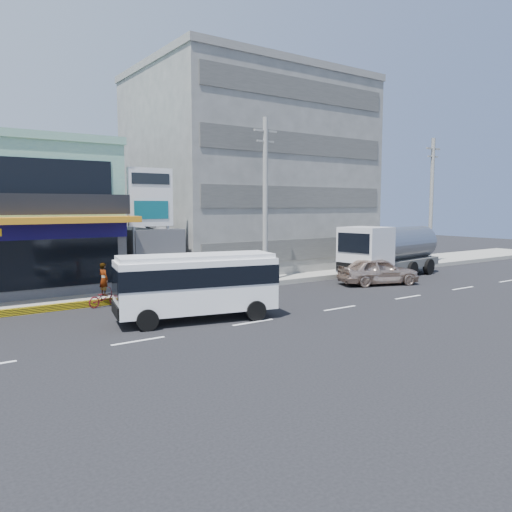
{
  "coord_description": "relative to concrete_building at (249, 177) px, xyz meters",
  "views": [
    {
      "loc": [
        -11.56,
        -16.73,
        4.84
      ],
      "look_at": [
        3.36,
        4.6,
        2.2
      ],
      "focal_mm": 35.0,
      "sensor_mm": 36.0,
      "label": 1
    }
  ],
  "objects": [
    {
      "name": "sedan",
      "position": [
        2.0,
        -11.17,
        -6.16
      ],
      "size": [
        5.33,
        3.53,
        1.68
      ],
      "primitive_type": "imported",
      "rotation": [
        0.0,
        0.0,
        1.23
      ],
      "color": "#CBAF9B",
      "rests_on": "ground"
    },
    {
      "name": "sidewalk",
      "position": [
        -5.0,
        -5.5,
        -6.85
      ],
      "size": [
        70.0,
        5.0,
        0.3
      ],
      "primitive_type": "cube",
      "color": "gray",
      "rests_on": "ground"
    },
    {
      "name": "motorcycle_rider",
      "position": [
        -14.0,
        -8.2,
        -6.3
      ],
      "size": [
        1.75,
        0.98,
        2.12
      ],
      "color": "maroon",
      "rests_on": "ground"
    },
    {
      "name": "concrete_building",
      "position": [
        0.0,
        0.0,
        0.0
      ],
      "size": [
        16.0,
        12.0,
        14.0
      ],
      "primitive_type": "cube",
      "color": "gray",
      "rests_on": "ground"
    },
    {
      "name": "utility_pole_near",
      "position": [
        -4.0,
        -7.6,
        -1.85
      ],
      "size": [
        1.6,
        0.3,
        10.0
      ],
      "color": "#999993",
      "rests_on": "ground"
    },
    {
      "name": "ground",
      "position": [
        -10.0,
        -15.0,
        -7.0
      ],
      "size": [
        120.0,
        120.0,
        0.0
      ],
      "primitive_type": "plane",
      "color": "black",
      "rests_on": "ground"
    },
    {
      "name": "gap_structure",
      "position": [
        -10.0,
        -3.0,
        -5.25
      ],
      "size": [
        3.0,
        6.0,
        3.5
      ],
      "primitive_type": "cube",
      "color": "#454549",
      "rests_on": "ground"
    },
    {
      "name": "satellite_dish",
      "position": [
        -10.0,
        -4.0,
        -3.42
      ],
      "size": [
        1.5,
        1.5,
        0.15
      ],
      "primitive_type": "cylinder",
      "color": "slate",
      "rests_on": "gap_structure"
    },
    {
      "name": "tanker_truck",
      "position": [
        4.96,
        -9.44,
        -5.13
      ],
      "size": [
        9.13,
        4.0,
        3.48
      ],
      "color": "silver",
      "rests_on": "ground"
    },
    {
      "name": "billboard",
      "position": [
        -10.5,
        -5.8,
        -2.07
      ],
      "size": [
        2.6,
        0.18,
        6.9
      ],
      "color": "gray",
      "rests_on": "ground"
    },
    {
      "name": "minibus",
      "position": [
        -11.71,
        -13.29,
        -5.33
      ],
      "size": [
        6.99,
        3.52,
        2.8
      ],
      "color": "white",
      "rests_on": "ground"
    },
    {
      "name": "utility_pole_far",
      "position": [
        12.0,
        -7.6,
        -1.85
      ],
      "size": [
        1.6,
        0.3,
        10.0
      ],
      "color": "#999993",
      "rests_on": "ground"
    }
  ]
}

